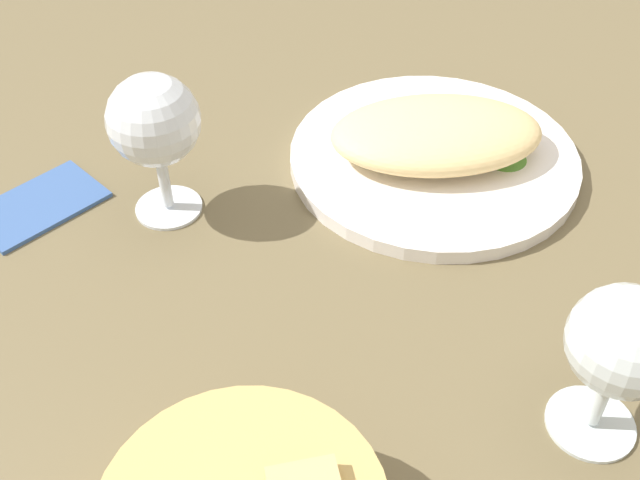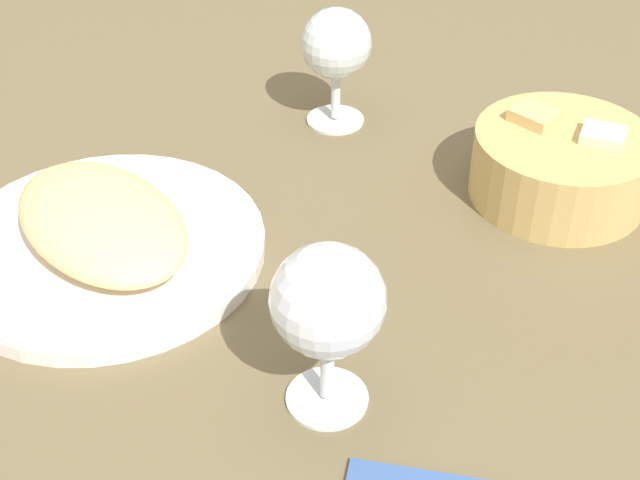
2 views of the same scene
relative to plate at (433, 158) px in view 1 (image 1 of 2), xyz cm
name	(u,v)px [view 1 (image 1 of 2)]	position (x,y,z in cm)	size (l,w,h in cm)	color
ground_plane	(387,269)	(10.84, 9.13, -1.70)	(140.00, 140.00, 2.00)	brown
plate	(433,158)	(0.00, 0.00, 0.00)	(27.44, 27.44, 1.40)	white
omelette	(436,134)	(0.00, 0.00, 2.81)	(19.85, 12.02, 4.22)	#F4D18C
lettuce_garnish	(506,152)	(-5.25, 4.03, 1.51)	(4.08, 4.08, 1.63)	#4B892F
wine_glass_near	(154,125)	(24.60, -5.95, 8.41)	(7.80, 7.80, 13.47)	silver
wine_glass_far	(622,347)	(7.25, 29.30, 7.73)	(7.21, 7.21, 12.59)	silver
folded_napkin	(39,203)	(34.78, -11.85, -0.30)	(11.00, 7.00, 0.80)	#3A5C9A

